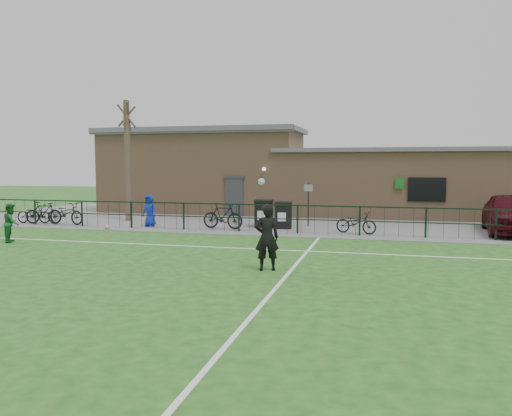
% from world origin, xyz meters
% --- Properties ---
extents(ground, '(90.00, 90.00, 0.00)m').
position_xyz_m(ground, '(0.00, 0.00, 0.00)').
color(ground, '#205619').
rests_on(ground, ground).
extents(paving_strip, '(34.00, 13.00, 0.02)m').
position_xyz_m(paving_strip, '(0.00, 13.50, 0.01)').
color(paving_strip, slate).
rests_on(paving_strip, ground).
extents(pitch_line_touch, '(28.00, 0.10, 0.01)m').
position_xyz_m(pitch_line_touch, '(0.00, 7.80, 0.00)').
color(pitch_line_touch, white).
rests_on(pitch_line_touch, ground).
extents(pitch_line_mid, '(28.00, 0.10, 0.01)m').
position_xyz_m(pitch_line_mid, '(0.00, 4.00, 0.00)').
color(pitch_line_mid, white).
rests_on(pitch_line_mid, ground).
extents(pitch_line_perp, '(0.10, 16.00, 0.01)m').
position_xyz_m(pitch_line_perp, '(2.00, 0.00, 0.00)').
color(pitch_line_perp, white).
rests_on(pitch_line_perp, ground).
extents(perimeter_fence, '(28.00, 0.10, 1.20)m').
position_xyz_m(perimeter_fence, '(0.00, 8.00, 0.60)').
color(perimeter_fence, black).
rests_on(perimeter_fence, ground).
extents(bare_tree, '(0.30, 0.30, 6.00)m').
position_xyz_m(bare_tree, '(-8.00, 10.50, 3.00)').
color(bare_tree, '#4B3B2D').
rests_on(bare_tree, ground).
extents(wheelie_bin_left, '(0.86, 0.95, 1.15)m').
position_xyz_m(wheelie_bin_left, '(-0.82, 9.70, 0.59)').
color(wheelie_bin_left, black).
rests_on(wheelie_bin_left, paving_strip).
extents(wheelie_bin_right, '(0.83, 0.91, 1.09)m').
position_xyz_m(wheelie_bin_right, '(0.12, 9.52, 0.56)').
color(wheelie_bin_right, black).
rests_on(wheelie_bin_right, paving_strip).
extents(sign_post, '(0.07, 0.07, 2.00)m').
position_xyz_m(sign_post, '(1.09, 10.44, 1.02)').
color(sign_post, black).
rests_on(sign_post, paving_strip).
extents(car_maroon, '(2.42, 5.06, 1.67)m').
position_xyz_m(car_maroon, '(9.49, 10.16, 0.85)').
color(car_maroon, '#430C14').
rests_on(car_maroon, paving_strip).
extents(bicycle_a, '(1.76, 0.79, 0.89)m').
position_xyz_m(bicycle_a, '(-11.94, 8.46, 0.47)').
color(bicycle_a, black).
rests_on(bicycle_a, paving_strip).
extents(bicycle_b, '(1.83, 0.82, 1.06)m').
position_xyz_m(bicycle_b, '(-11.28, 8.32, 0.55)').
color(bicycle_b, black).
rests_on(bicycle_b, paving_strip).
extents(bicycle_c, '(2.11, 1.05, 1.06)m').
position_xyz_m(bicycle_c, '(-10.12, 8.41, 0.55)').
color(bicycle_c, black).
rests_on(bicycle_c, paving_strip).
extents(bicycle_d, '(1.93, 0.74, 1.13)m').
position_xyz_m(bicycle_d, '(-2.44, 8.66, 0.59)').
color(bicycle_d, black).
rests_on(bicycle_d, paving_strip).
extents(bicycle_e, '(1.80, 1.05, 0.89)m').
position_xyz_m(bicycle_e, '(3.33, 8.56, 0.47)').
color(bicycle_e, black).
rests_on(bicycle_e, paving_strip).
extents(spectator_child, '(0.78, 0.58, 1.45)m').
position_xyz_m(spectator_child, '(-5.93, 8.66, 0.74)').
color(spectator_child, '#1229AA').
rests_on(spectator_child, paving_strip).
extents(goalkeeper_kick, '(1.34, 3.33, 2.39)m').
position_xyz_m(goalkeeper_kick, '(1.34, 0.85, 0.93)').
color(goalkeeper_kick, black).
rests_on(goalkeeper_kick, ground).
extents(outfield_player, '(0.80, 0.86, 1.42)m').
position_xyz_m(outfield_player, '(-8.83, 3.29, 0.71)').
color(outfield_player, '#1C6229').
rests_on(outfield_player, ground).
extents(ball_ground, '(0.22, 0.22, 0.22)m').
position_xyz_m(ball_ground, '(-7.26, 7.22, 0.11)').
color(ball_ground, silver).
rests_on(ball_ground, ground).
extents(clubhouse, '(24.25, 5.40, 4.96)m').
position_xyz_m(clubhouse, '(-0.88, 16.50, 2.22)').
color(clubhouse, tan).
rests_on(clubhouse, ground).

